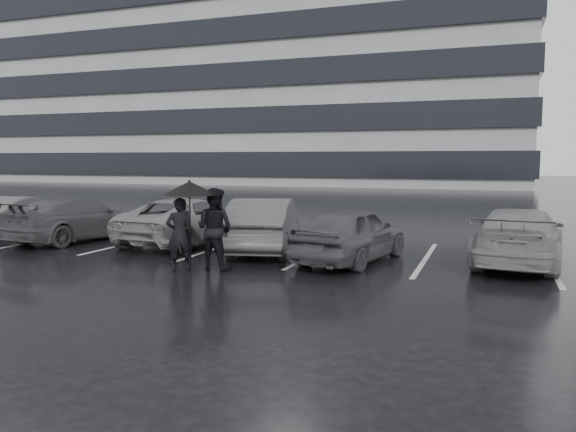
# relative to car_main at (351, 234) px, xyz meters

# --- Properties ---
(ground) EXTENTS (160.00, 160.00, 0.00)m
(ground) POSITION_rel_car_main_xyz_m (-1.75, -1.52, -0.67)
(ground) COLOR black
(ground) RESTS_ON ground
(office_building) EXTENTS (61.00, 26.00, 29.00)m
(office_building) POSITION_rel_car_main_xyz_m (-23.75, 46.48, 13.67)
(office_building) COLOR gray
(office_building) RESTS_ON ground
(car_main) EXTENTS (2.31, 4.18, 1.35)m
(car_main) POSITION_rel_car_main_xyz_m (0.00, 0.00, 0.00)
(car_main) COLOR black
(car_main) RESTS_ON ground
(car_west_a) EXTENTS (2.49, 4.56, 1.42)m
(car_west_a) POSITION_rel_car_main_xyz_m (-2.52, 0.71, 0.04)
(car_west_a) COLOR #2A2A2C
(car_west_a) RESTS_ON ground
(car_west_b) EXTENTS (2.59, 4.95, 1.33)m
(car_west_b) POSITION_rel_car_main_xyz_m (-5.14, 1.27, -0.01)
(car_west_b) COLOR #535456
(car_west_b) RESTS_ON ground
(car_west_c) EXTENTS (2.48, 4.74, 1.31)m
(car_west_c) POSITION_rel_car_main_xyz_m (-8.55, 0.63, -0.02)
(car_west_c) COLOR black
(car_west_c) RESTS_ON ground
(car_west_d) EXTENTS (2.05, 3.99, 1.25)m
(car_west_d) POSITION_rel_car_main_xyz_m (-11.30, 1.04, -0.05)
(car_west_d) COLOR #2A2A2C
(car_west_d) RESTS_ON ground
(car_east) EXTENTS (2.32, 4.73, 1.32)m
(car_east) POSITION_rel_car_main_xyz_m (3.75, 0.94, -0.01)
(car_east) COLOR #535456
(car_east) RESTS_ON ground
(pedestrian_left) EXTENTS (0.70, 0.66, 1.61)m
(pedestrian_left) POSITION_rel_car_main_xyz_m (-3.28, -2.34, 0.13)
(pedestrian_left) COLOR black
(pedestrian_left) RESTS_ON ground
(pedestrian_right) EXTENTS (0.95, 0.78, 1.82)m
(pedestrian_right) POSITION_rel_car_main_xyz_m (-2.62, -1.95, 0.24)
(pedestrian_right) COLOR black
(pedestrian_right) RESTS_ON ground
(umbrella) EXTENTS (1.18, 1.18, 2.00)m
(umbrella) POSITION_rel_car_main_xyz_m (-3.07, -2.23, 1.14)
(umbrella) COLOR black
(umbrella) RESTS_ON ground
(stall_stripes) EXTENTS (19.72, 5.00, 0.00)m
(stall_stripes) POSITION_rel_car_main_xyz_m (-2.55, 0.98, -0.67)
(stall_stripes) COLOR #B2B2B5
(stall_stripes) RESTS_ON ground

